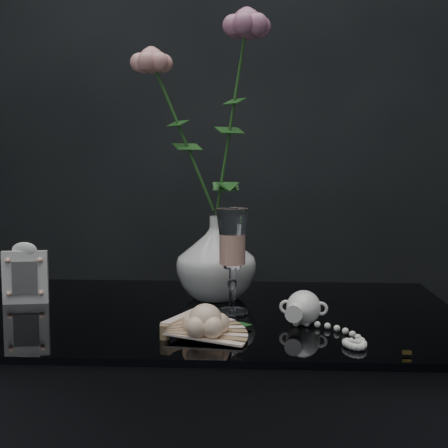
# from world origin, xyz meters

# --- Properties ---
(vase) EXTENTS (0.20, 0.20, 0.17)m
(vase) POSITION_xyz_m (0.07, 0.16, 0.85)
(vase) COLOR silver
(vase) RESTS_ON table
(wine_glass) EXTENTS (0.08, 0.08, 0.19)m
(wine_glass) POSITION_xyz_m (0.11, 0.03, 0.86)
(wine_glass) COLOR white
(wine_glass) RESTS_ON table
(picture_frame) EXTENTS (0.10, 0.08, 0.12)m
(picture_frame) POSITION_xyz_m (-0.30, 0.09, 0.82)
(picture_frame) COLOR white
(picture_frame) RESTS_ON table
(paper_fan) EXTENTS (0.29, 0.24, 0.03)m
(paper_fan) POSITION_xyz_m (0.01, -0.14, 0.78)
(paper_fan) COLOR beige
(paper_fan) RESTS_ON table
(loose_rose) EXTENTS (0.17, 0.20, 0.06)m
(loose_rose) POSITION_xyz_m (0.07, -0.13, 0.79)
(loose_rose) COLOR #FFCBA4
(loose_rose) RESTS_ON table
(pearl_jar) EXTENTS (0.24, 0.25, 0.06)m
(pearl_jar) POSITION_xyz_m (0.23, -0.03, 0.79)
(pearl_jar) COLOR white
(pearl_jar) RESTS_ON table
(roses) EXTENTS (0.26, 0.10, 0.46)m
(roses) POSITION_xyz_m (0.05, 0.16, 1.14)
(roses) COLOR pink
(roses) RESTS_ON vase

